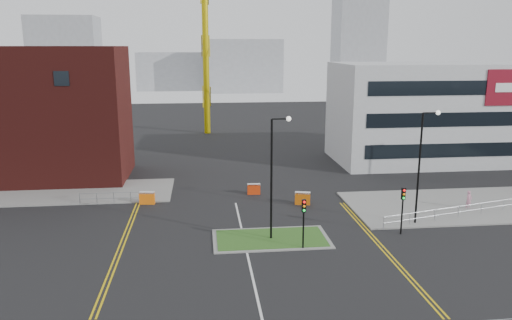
% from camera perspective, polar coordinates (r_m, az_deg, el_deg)
% --- Properties ---
extents(ground, '(200.00, 200.00, 0.00)m').
position_cam_1_polar(ground, '(30.03, 0.00, -14.89)').
color(ground, black).
rests_on(ground, ground).
extents(pavement_left, '(28.00, 8.00, 0.12)m').
position_cam_1_polar(pavement_left, '(53.20, -24.81, -3.52)').
color(pavement_left, slate).
rests_on(pavement_left, ground).
extents(pavement_right, '(24.00, 10.00, 0.12)m').
position_cam_1_polar(pavement_right, '(49.47, 24.36, -4.66)').
color(pavement_right, slate).
rests_on(pavement_right, ground).
extents(island_kerb, '(8.60, 4.60, 0.08)m').
position_cam_1_polar(island_kerb, '(37.46, 1.73, -8.99)').
color(island_kerb, slate).
rests_on(island_kerb, ground).
extents(grass_island, '(8.00, 4.00, 0.12)m').
position_cam_1_polar(grass_island, '(37.45, 1.73, -8.96)').
color(grass_island, '#27501A').
rests_on(grass_island, ground).
extents(brick_building, '(24.20, 10.07, 14.24)m').
position_cam_1_polar(brick_building, '(58.43, -26.40, 4.53)').
color(brick_building, '#4B1612').
rests_on(brick_building, ground).
extents(office_block, '(25.00, 12.20, 12.00)m').
position_cam_1_polar(office_block, '(65.64, 20.00, 5.13)').
color(office_block, '#B1B3B6').
rests_on(office_block, ground).
extents(streetlamp_island, '(1.46, 0.36, 9.18)m').
position_cam_1_polar(streetlamp_island, '(35.83, 2.13, -0.98)').
color(streetlamp_island, black).
rests_on(streetlamp_island, ground).
extents(streetlamp_right_near, '(1.46, 0.36, 9.18)m').
position_cam_1_polar(streetlamp_right_near, '(41.14, 18.48, 0.17)').
color(streetlamp_right_near, black).
rests_on(streetlamp_right_near, ground).
extents(traffic_light_island, '(0.28, 0.33, 3.65)m').
position_cam_1_polar(traffic_light_island, '(35.03, 5.47, -6.21)').
color(traffic_light_island, black).
rests_on(traffic_light_island, ground).
extents(traffic_light_right, '(0.28, 0.33, 3.65)m').
position_cam_1_polar(traffic_light_right, '(39.18, 16.44, -4.61)').
color(traffic_light_right, black).
rests_on(traffic_light_right, ground).
extents(railing_left, '(6.05, 0.05, 1.10)m').
position_cam_1_polar(railing_left, '(47.05, -15.95, -3.98)').
color(railing_left, gray).
rests_on(railing_left, ground).
extents(railing_right, '(19.05, 5.05, 1.10)m').
position_cam_1_polar(railing_right, '(46.47, 24.39, -4.82)').
color(railing_right, gray).
rests_on(railing_right, ground).
extents(centre_line, '(0.15, 30.00, 0.01)m').
position_cam_1_polar(centre_line, '(31.80, -0.40, -13.21)').
color(centre_line, silver).
rests_on(centre_line, ground).
extents(yellow_left_a, '(0.12, 24.00, 0.01)m').
position_cam_1_polar(yellow_left_a, '(39.48, -14.89, -8.32)').
color(yellow_left_a, gold).
rests_on(yellow_left_a, ground).
extents(yellow_left_b, '(0.12, 24.00, 0.01)m').
position_cam_1_polar(yellow_left_b, '(39.43, -14.46, -8.32)').
color(yellow_left_b, gold).
rests_on(yellow_left_b, ground).
extents(yellow_right_a, '(0.12, 20.00, 0.01)m').
position_cam_1_polar(yellow_right_a, '(37.42, 13.77, -9.46)').
color(yellow_right_a, gold).
rests_on(yellow_right_a, ground).
extents(yellow_right_b, '(0.12, 20.00, 0.01)m').
position_cam_1_polar(yellow_right_b, '(37.52, 14.21, -9.42)').
color(yellow_right_b, gold).
rests_on(yellow_right_b, ground).
extents(skyline_a, '(18.00, 12.00, 22.00)m').
position_cam_1_polar(skyline_a, '(151.06, -20.88, 10.94)').
color(skyline_a, gray).
rests_on(skyline_a, ground).
extents(skyline_b, '(24.00, 12.00, 16.00)m').
position_cam_1_polar(skyline_b, '(157.05, -1.58, 10.71)').
color(skyline_b, gray).
rests_on(skyline_b, ground).
extents(skyline_c, '(14.00, 12.00, 28.00)m').
position_cam_1_polar(skyline_c, '(158.80, 11.57, 12.65)').
color(skyline_c, gray).
rests_on(skyline_c, ground).
extents(skyline_d, '(30.00, 12.00, 12.00)m').
position_cam_1_polar(skyline_d, '(166.68, -8.14, 10.03)').
color(skyline_d, gray).
rests_on(skyline_d, ground).
extents(pedestrian, '(0.73, 0.60, 1.71)m').
position_cam_1_polar(pedestrian, '(47.46, 23.14, -4.25)').
color(pedestrian, '#C8819C').
rests_on(pedestrian, ground).
extents(barrier_left, '(1.41, 0.64, 1.14)m').
position_cam_1_polar(barrier_left, '(46.33, -12.35, -4.19)').
color(barrier_left, orange).
rests_on(barrier_left, ground).
extents(barrier_mid, '(1.25, 0.48, 1.04)m').
position_cam_1_polar(barrier_mid, '(48.22, -0.26, -3.28)').
color(barrier_mid, red).
rests_on(barrier_mid, ground).
extents(barrier_right, '(1.44, 0.76, 1.15)m').
position_cam_1_polar(barrier_right, '(45.35, 5.35, -4.31)').
color(barrier_right, '#CC5B0B').
rests_on(barrier_right, ground).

